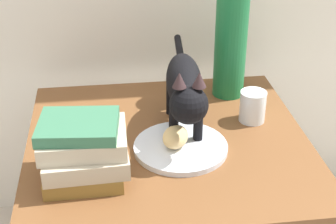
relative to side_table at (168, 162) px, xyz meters
name	(u,v)px	position (x,y,z in m)	size (l,w,h in m)	color
side_table	(168,162)	(0.00, 0.00, 0.00)	(0.71, 0.68, 0.52)	brown
plate	(181,147)	(0.02, -0.05, 0.08)	(0.23, 0.23, 0.01)	silver
bread_roll	(175,137)	(0.01, -0.05, 0.11)	(0.08, 0.06, 0.05)	#E0BC7A
cat	(185,87)	(0.05, 0.03, 0.20)	(0.11, 0.48, 0.23)	black
book_stack	(83,150)	(-0.21, -0.13, 0.14)	(0.20, 0.17, 0.14)	olive
green_vase	(231,41)	(0.21, 0.23, 0.23)	(0.09, 0.09, 0.33)	#196B38
candle_jar	(252,108)	(0.24, 0.07, 0.11)	(0.07, 0.07, 0.08)	silver
tv_remote	(86,132)	(-0.21, 0.05, 0.08)	(0.15, 0.04, 0.02)	black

